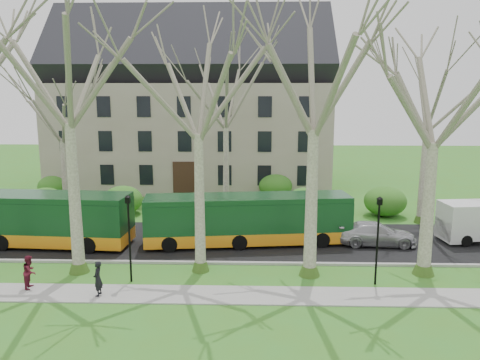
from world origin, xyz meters
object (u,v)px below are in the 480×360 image
(pedestrian_a, at_px, (98,278))
(pedestrian_b, at_px, (30,272))
(sedan, at_px, (376,234))
(bus_follow, at_px, (248,219))
(bus_lead, at_px, (23,218))

(pedestrian_a, bearing_deg, pedestrian_b, -101.16)
(sedan, height_order, pedestrian_a, pedestrian_a)
(pedestrian_b, bearing_deg, bus_follow, -62.35)
(sedan, bearing_deg, pedestrian_a, 120.40)
(bus_follow, distance_m, sedan, 7.88)
(bus_lead, xyz_separation_m, pedestrian_a, (6.94, -7.16, -0.83))
(bus_lead, relative_size, pedestrian_a, 8.06)
(sedan, bearing_deg, bus_follow, 92.42)
(bus_lead, height_order, bus_follow, bus_lead)
(pedestrian_a, bearing_deg, bus_follow, 139.89)
(bus_lead, relative_size, pedestrian_b, 8.21)
(pedestrian_a, bearing_deg, sedan, 118.90)
(bus_lead, distance_m, sedan, 21.56)
(bus_follow, bearing_deg, sedan, -7.05)
(bus_follow, height_order, pedestrian_a, bus_follow)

